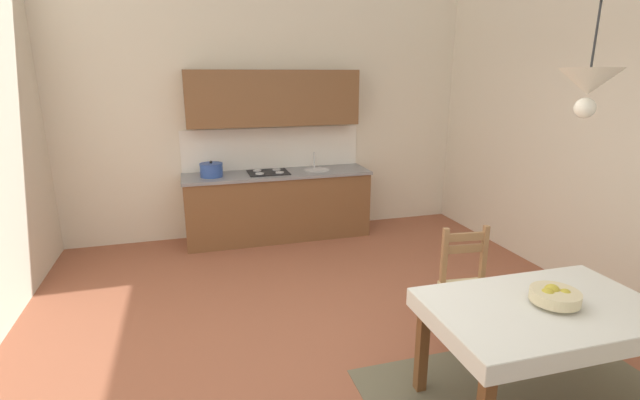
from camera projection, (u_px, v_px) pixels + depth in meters
name	position (u px, v px, depth m)	size (l,w,h in m)	color
ground_plane	(348.00, 361.00, 3.63)	(6.01, 6.88, 0.10)	#99563D
wall_back	(269.00, 81.00, 6.02)	(6.01, 0.12, 4.12)	silver
kitchen_cabinetry	(276.00, 175.00, 6.04)	(2.44, 0.63, 2.20)	brown
dining_table	(542.00, 323.00, 2.89)	(1.47, 0.92, 0.75)	brown
dining_chair_kitchen_side	(470.00, 288.00, 3.77)	(0.46, 0.46, 0.93)	#D1BC89
fruit_bowl	(555.00, 296.00, 2.85)	(0.30, 0.30, 0.12)	beige
pendant_lamp	(589.00, 83.00, 2.42)	(0.32, 0.32, 0.80)	black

